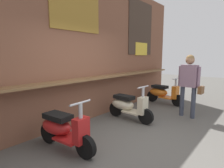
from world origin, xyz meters
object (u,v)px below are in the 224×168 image
at_px(scooter_red, 62,129).
at_px(scooter_cream, 127,105).
at_px(shopper_with_handbag, 189,79).
at_px(scooter_orange, 163,93).

distance_m(scooter_red, scooter_cream, 2.10).
bearing_deg(shopper_with_handbag, scooter_red, 163.09).
bearing_deg(scooter_red, scooter_orange, 85.80).
bearing_deg(shopper_with_handbag, scooter_orange, 53.78).
distance_m(scooter_cream, scooter_orange, 2.23).
bearing_deg(scooter_orange, scooter_red, -86.00).
xyz_separation_m(scooter_orange, shopper_with_handbag, (-0.97, -1.20, 0.69)).
relative_size(scooter_red, shopper_with_handbag, 0.80).
distance_m(scooter_red, shopper_with_handbag, 3.63).
bearing_deg(scooter_red, shopper_with_handbag, 66.09).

